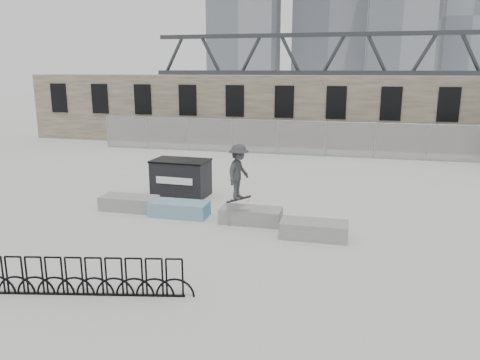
% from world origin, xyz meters
% --- Properties ---
extents(ground, '(120.00, 120.00, 0.00)m').
position_xyz_m(ground, '(0.00, 0.00, 0.00)').
color(ground, beige).
rests_on(ground, ground).
extents(stone_wall, '(36.00, 2.58, 4.50)m').
position_xyz_m(stone_wall, '(0.00, 16.24, 2.26)').
color(stone_wall, '#635B49').
rests_on(stone_wall, ground).
extents(chainlink_fence, '(22.06, 0.06, 2.02)m').
position_xyz_m(chainlink_fence, '(-0.00, 12.50, 1.04)').
color(chainlink_fence, gray).
rests_on(chainlink_fence, ground).
extents(planter_far_left, '(2.00, 0.90, 0.50)m').
position_xyz_m(planter_far_left, '(-3.39, 0.27, 0.27)').
color(planter_far_left, gray).
rests_on(planter_far_left, ground).
extents(planter_center_left, '(2.00, 0.90, 0.50)m').
position_xyz_m(planter_center_left, '(-1.38, 0.02, 0.27)').
color(planter_center_left, teal).
rests_on(planter_center_left, ground).
extents(planter_center_right, '(2.00, 0.90, 0.50)m').
position_xyz_m(planter_center_right, '(1.17, -0.12, 0.27)').
color(planter_center_right, gray).
rests_on(planter_center_right, ground).
extents(planter_offset, '(2.00, 0.90, 0.50)m').
position_xyz_m(planter_offset, '(3.31, -1.02, 0.27)').
color(planter_offset, gray).
rests_on(planter_offset, ground).
extents(dumpster, '(2.27, 1.45, 1.45)m').
position_xyz_m(dumpster, '(-2.26, 2.56, 0.73)').
color(dumpster, black).
rests_on(dumpster, ground).
extents(bike_rack, '(4.85, 1.04, 0.90)m').
position_xyz_m(bike_rack, '(-1.36, -5.92, 0.44)').
color(bike_rack, black).
rests_on(bike_rack, ground).
extents(truss_bridge, '(70.00, 3.00, 9.80)m').
position_xyz_m(truss_bridge, '(10.00, 55.00, 4.13)').
color(truss_bridge, '#2D3033').
rests_on(truss_bridge, ground).
extents(skateboarder, '(0.87, 1.23, 1.88)m').
position_xyz_m(skateboarder, '(0.88, -0.59, 1.81)').
color(skateboarder, '#2E2F31').
rests_on(skateboarder, ground).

